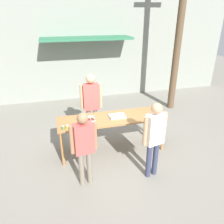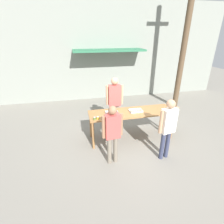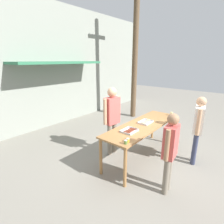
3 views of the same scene
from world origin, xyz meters
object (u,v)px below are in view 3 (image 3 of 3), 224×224
Objects in this scene: food_tray_buns at (145,122)px; person_customer_holding_hotdog at (170,147)px; food_tray_sausages at (129,131)px; person_server_behind_table at (112,115)px; utility_pole at (135,50)px; person_customer_with_cup at (198,125)px; condiment_jar_mustard at (126,142)px; beer_cup at (172,114)px; condiment_jar_ketchup at (128,140)px.

food_tray_buns is 0.25× the size of person_customer_holding_hotdog.
person_customer_holding_hotdog is at bearing -101.85° from food_tray_sausages.
person_server_behind_table is at bearing 71.11° from food_tray_sausages.
person_server_behind_table is 0.33× the size of utility_pole.
utility_pole reaches higher than food_tray_sausages.
food_tray_buns is at bearing -49.87° from person_server_behind_table.
person_customer_with_cup reaches higher than food_tray_sausages.
food_tray_sausages is at bearing -103.49° from person_server_behind_table.
person_customer_with_cup is at bearing -26.43° from condiment_jar_mustard.
person_customer_holding_hotdog reaches higher than beer_cup.
person_customer_with_cup is at bearing -124.74° from utility_pole.
person_server_behind_table is (0.71, 0.99, 0.15)m from condiment_jar_ketchup.
food_tray_buns is 5.07× the size of condiment_jar_ketchup.
condiment_jar_mustard is (-0.56, -0.29, 0.02)m from food_tray_sausages.
beer_cup reaches higher than condiment_jar_ketchup.
utility_pole is (4.00, 2.39, 1.93)m from condiment_jar_mustard.
person_server_behind_table is (-1.54, 1.00, 0.14)m from beer_cup.
food_tray_buns is at bearing -81.67° from person_customer_with_cup.
food_tray_sausages is 4.75× the size of condiment_jar_ketchup.
beer_cup is at bearing 0.14° from condiment_jar_mustard.
condiment_jar_mustard is 0.05× the size of person_customer_with_cup.
condiment_jar_mustard is 0.04× the size of person_server_behind_table.
condiment_jar_mustard is at bearing -170.51° from condiment_jar_ketchup.
utility_pole is (2.70, 2.10, 1.95)m from food_tray_buns.
beer_cup is (1.04, -0.28, 0.03)m from food_tray_buns.
person_customer_with_cup is 4.38m from utility_pole.
person_customer_holding_hotdog reaches higher than condiment_jar_mustard.
condiment_jar_ketchup is 1.23m from person_server_behind_table.
person_customer_with_cup is (-0.60, -0.87, 0.05)m from beer_cup.
utility_pole is at bearing -145.41° from person_customer_holding_hotdog.
utility_pole is (2.26, 3.25, 1.86)m from person_customer_with_cup.
condiment_jar_mustard is 2.34m from beer_cup.
food_tray_sausages is at bearing -56.87° from person_customer_with_cup.
condiment_jar_ketchup is at bearing -167.23° from food_tray_buns.
person_customer_holding_hotdog is 0.95× the size of person_customer_with_cup.
beer_cup reaches higher than food_tray_sausages.
person_customer_holding_hotdog is (-0.96, -1.04, 0.03)m from food_tray_buns.
person_server_behind_table is at bearing 51.34° from condiment_jar_mustard.
utility_pole is (3.44, 2.09, 1.95)m from food_tray_sausages.
beer_cup is (1.78, -0.29, 0.04)m from food_tray_sausages.
condiment_jar_mustard reaches higher than food_tray_buns.
condiment_jar_mustard is at bearing -123.26° from person_server_behind_table.
condiment_jar_mustard is 0.10m from condiment_jar_ketchup.
food_tray_buns is 3.93× the size of beer_cup.
food_tray_sausages is 0.21× the size of person_server_behind_table.
person_customer_with_cup is (0.94, -1.87, -0.09)m from person_server_behind_table.
person_customer_with_cup is (1.18, -1.16, 0.09)m from food_tray_sausages.
person_customer_with_cup is at bearing -58.03° from person_server_behind_table.
condiment_jar_ketchup reaches higher than food_tray_buns.
food_tray_sausages is 4.47m from utility_pole.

